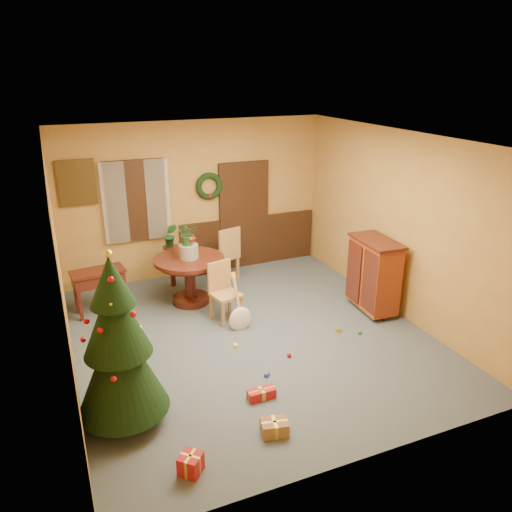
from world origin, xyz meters
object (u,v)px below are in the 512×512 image
christmas_tree (118,345)px  sideboard (374,273)px  dining_table (190,271)px  writing_desk (99,281)px  chair_near (223,289)px

christmas_tree → sideboard: (4.18, 1.24, -0.33)m
dining_table → christmas_tree: bearing=-119.6°
writing_desk → sideboard: bearing=-22.0°
dining_table → chair_near: bearing=-67.6°
dining_table → christmas_tree: size_ratio=0.57×
christmas_tree → chair_near: bearing=45.9°
chair_near → sideboard: sideboard is taller
dining_table → sideboard: bearing=-28.4°
chair_near → sideboard: size_ratio=0.77×
dining_table → writing_desk: size_ratio=1.34×
dining_table → sideboard: (2.66, -1.44, 0.09)m
chair_near → christmas_tree: christmas_tree is taller
chair_near → sideboard: (2.34, -0.66, 0.15)m
chair_near → writing_desk: 2.03m
sideboard → chair_near: bearing=164.2°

